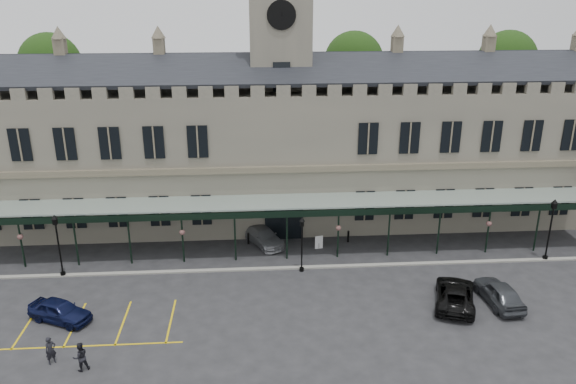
{
  "coord_description": "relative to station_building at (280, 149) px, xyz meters",
  "views": [
    {
      "loc": [
        -2.66,
        -32.29,
        20.05
      ],
      "look_at": [
        0.0,
        6.0,
        6.0
      ],
      "focal_mm": 35.0,
      "sensor_mm": 36.0,
      "label": 1
    }
  ],
  "objects": [
    {
      "name": "sign_board",
      "position": [
        2.71,
        -7.12,
        -5.92
      ],
      "size": [
        0.65,
        0.17,
        1.12
      ],
      "rotation": [
        0.0,
        0.0,
        0.19
      ],
      "color": "black",
      "rests_on": "ground"
    },
    {
      "name": "car_taxi",
      "position": [
        -1.74,
        -5.91,
        -5.79
      ],
      "size": [
        3.85,
        5.05,
        1.36
      ],
      "primitive_type": "imported",
      "rotation": [
        0.0,
        0.0,
        0.48
      ],
      "color": "gray",
      "rests_on": "ground"
    },
    {
      "name": "car_left_a",
      "position": [
        -15.0,
        -16.42,
        -5.75
      ],
      "size": [
        4.52,
        3.33,
        1.43
      ],
      "primitive_type": "imported",
      "rotation": [
        0.0,
        0.0,
        1.13
      ],
      "color": "#0B1134",
      "rests_on": "ground"
    },
    {
      "name": "canopy",
      "position": [
        0.0,
        -8.45,
        -4.06
      ],
      "size": [
        50.0,
        4.1,
        4.3
      ],
      "color": "#8C9E93",
      "rests_on": "ground"
    },
    {
      "name": "bollard_right",
      "position": [
        5.31,
        -6.02,
        -5.97
      ],
      "size": [
        0.18,
        0.18,
        0.99
      ],
      "primitive_type": "cylinder",
      "color": "black",
      "rests_on": "ground"
    },
    {
      "name": "lamp_post_mid",
      "position": [
        0.96,
        -10.85,
        -3.89
      ],
      "size": [
        0.41,
        0.41,
        4.34
      ],
      "color": "black",
      "rests_on": "ground"
    },
    {
      "name": "tree_behind_right",
      "position": [
        24.0,
        9.09,
        6.35
      ],
      "size": [
        6.0,
        6.0,
        16.0
      ],
      "color": "#332314",
      "rests_on": "ground"
    },
    {
      "name": "clock_tower",
      "position": [
        0.0,
        0.09,
        6.64
      ],
      "size": [
        5.6,
        5.6,
        24.8
      ],
      "color": "#635E52",
      "rests_on": "ground"
    },
    {
      "name": "car_right_a",
      "position": [
        13.75,
        -16.32,
        -5.68
      ],
      "size": [
        2.18,
        4.76,
        1.58
      ],
      "primitive_type": "imported",
      "rotation": [
        0.0,
        0.0,
        3.21
      ],
      "color": "#393C41",
      "rests_on": "ground"
    },
    {
      "name": "parking_markings",
      "position": [
        -14.0,
        -17.41,
        -6.47
      ],
      "size": [
        16.0,
        6.0,
        0.01
      ],
      "primitive_type": null,
      "color": "gold",
      "rests_on": "ground"
    },
    {
      "name": "car_van",
      "position": [
        10.76,
        -16.21,
        -5.73
      ],
      "size": [
        4.08,
        5.85,
        1.48
      ],
      "primitive_type": "imported",
      "rotation": [
        0.0,
        0.0,
        2.81
      ],
      "color": "black",
      "rests_on": "ground"
    },
    {
      "name": "station_building",
      "position": [
        0.0,
        0.0,
        0.0
      ],
      "size": [
        60.0,
        10.36,
        17.3
      ],
      "color": "#635E52",
      "rests_on": "ground"
    },
    {
      "name": "tree_behind_left",
      "position": [
        -22.0,
        9.09,
        6.35
      ],
      "size": [
        6.0,
        6.0,
        16.0
      ],
      "color": "#332314",
      "rests_on": "ground"
    },
    {
      "name": "kerb",
      "position": [
        0.0,
        -10.41,
        -6.41
      ],
      "size": [
        60.0,
        0.4,
        0.12
      ],
      "primitive_type": "cube",
      "color": "gray",
      "rests_on": "ground"
    },
    {
      "name": "tree_behind_mid",
      "position": [
        8.0,
        9.09,
        6.35
      ],
      "size": [
        6.0,
        6.0,
        16.0
      ],
      "color": "#332314",
      "rests_on": "ground"
    },
    {
      "name": "lamp_post_left",
      "position": [
        -16.67,
        -10.41,
        -3.57
      ],
      "size": [
        0.46,
        0.46,
        4.89
      ],
      "color": "black",
      "rests_on": "ground"
    },
    {
      "name": "lamp_post_right",
      "position": [
        20.11,
        -10.35,
        -3.45
      ],
      "size": [
        0.48,
        0.48,
        5.08
      ],
      "color": "black",
      "rests_on": "ground"
    },
    {
      "name": "bollard_left",
      "position": [
        -3.01,
        -5.83,
        -5.98
      ],
      "size": [
        0.17,
        0.17,
        0.98
      ],
      "primitive_type": "cylinder",
      "color": "black",
      "rests_on": "ground"
    },
    {
      "name": "person_a",
      "position": [
        -14.15,
        -20.8,
        -5.63
      ],
      "size": [
        0.72,
        0.7,
        1.67
      ],
      "primitive_type": "imported",
      "rotation": [
        0.0,
        0.0,
        0.72
      ],
      "color": "black",
      "rests_on": "ground"
    },
    {
      "name": "person_b",
      "position": [
        -12.3,
        -21.54,
        -5.6
      ],
      "size": [
        1.05,
        0.98,
        1.73
      ],
      "primitive_type": "imported",
      "rotation": [
        0.0,
        0.0,
        3.64
      ],
      "color": "black",
      "rests_on": "ground"
    },
    {
      "name": "ground",
      "position": [
        0.0,
        -15.91,
        -6.47
      ],
      "size": [
        140.0,
        140.0,
        0.0
      ],
      "primitive_type": "plane",
      "color": "#252527"
    },
    {
      "name": "traffic_cone",
      "position": [
        14.02,
        -14.29,
        -6.13
      ],
      "size": [
        0.44,
        0.44,
        0.7
      ],
      "rotation": [
        0.0,
        0.0,
        -0.05
      ],
      "color": "#EE4807",
      "rests_on": "ground"
    }
  ]
}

